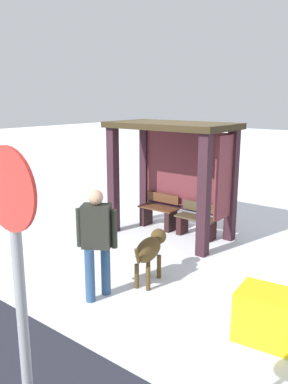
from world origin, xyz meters
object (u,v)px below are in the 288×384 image
at_px(bench_left_inside, 159,213).
at_px(person_walking, 97,237).
at_px(bus_shelter, 178,157).
at_px(street_sign, 22,329).
at_px(bench_center_inside, 197,222).
at_px(grit_bin, 267,316).
at_px(dog, 150,249).

xyz_separation_m(bench_left_inside, person_walking, (1.23, -3.15, 0.61)).
distance_m(bus_shelter, street_sign, 6.31).
bearing_deg(bench_left_inside, bench_center_inside, 0.05).
bearing_deg(bus_shelter, bench_left_inside, 168.05).
bearing_deg(grit_bin, bus_shelter, 140.06).
bearing_deg(person_walking, street_sign, -51.35).
distance_m(bus_shelter, bench_center_inside, 1.42).
height_order(bus_shelter, grit_bin, bus_shelter).
bearing_deg(bus_shelter, street_sign, -63.97).
relative_size(bench_center_inside, dog, 0.85).
xyz_separation_m(person_walking, dog, (0.26, 0.89, -0.40)).
distance_m(bench_left_inside, street_sign, 6.81).
height_order(bench_center_inside, person_walking, person_walking).
bearing_deg(street_sign, bench_left_inside, 119.99).
distance_m(bus_shelter, dog, 2.58).
bearing_deg(person_walking, bench_center_inside, 94.44).
xyz_separation_m(bench_center_inside, street_sign, (2.35, -5.79, 1.31)).
relative_size(person_walking, grit_bin, 2.32).
distance_m(bench_left_inside, person_walking, 3.44).
xyz_separation_m(person_walking, street_sign, (2.11, -2.63, 0.68)).
bearing_deg(street_sign, grit_bin, 86.17).
bearing_deg(person_walking, dog, 73.65).
bearing_deg(bus_shelter, grit_bin, -39.94).
distance_m(bench_left_inside, grit_bin, 4.41).
height_order(person_walking, street_sign, street_sign).
xyz_separation_m(bench_left_inside, street_sign, (3.34, -5.79, 1.29)).
bearing_deg(bench_center_inside, street_sign, -67.89).
bearing_deg(dog, bus_shelter, 113.35).
distance_m(bench_center_inside, person_walking, 3.23).
height_order(person_walking, dog, person_walking).
bearing_deg(bench_left_inside, dog, -56.50).
xyz_separation_m(bus_shelter, person_walking, (0.66, -3.03, -0.72)).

